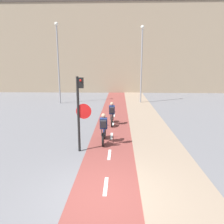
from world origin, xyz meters
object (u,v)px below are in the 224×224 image
street_lamp_sidewalk (142,57)px  street_lamp_far (58,56)px  cyclist_near (104,129)px  traffic_light_pole (80,106)px  cyclist_far (112,114)px

street_lamp_sidewalk → street_lamp_far: bearing=-176.3°
cyclist_near → street_lamp_sidewalk: bearing=76.0°
street_lamp_sidewalk → cyclist_near: bearing=-104.0°
street_lamp_far → street_lamp_sidewalk: size_ratio=1.03×
traffic_light_pole → cyclist_far: 4.76m
traffic_light_pole → cyclist_near: (0.93, 1.11, -1.35)m
street_lamp_far → cyclist_far: street_lamp_far is taller
traffic_light_pole → cyclist_near: traffic_light_pole is taller
cyclist_near → cyclist_far: 3.30m
street_lamp_sidewalk → cyclist_near: 12.63m
street_lamp_far → traffic_light_pole: bearing=-70.9°
street_lamp_far → street_lamp_sidewalk: bearing=3.7°
cyclist_far → cyclist_near: bearing=-95.1°
traffic_light_pole → cyclist_far: size_ratio=1.94×
street_lamp_far → street_lamp_sidewalk: 8.12m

